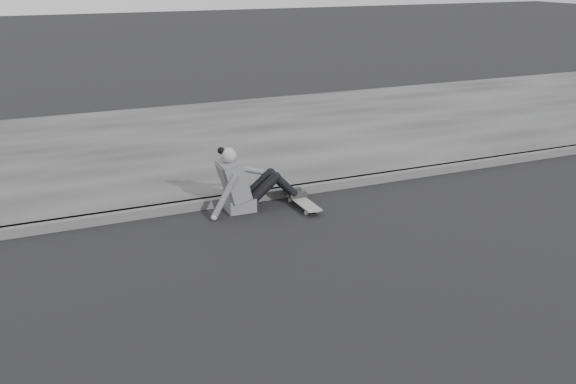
% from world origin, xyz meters
% --- Properties ---
extents(ground, '(80.00, 80.00, 0.00)m').
position_xyz_m(ground, '(0.00, 0.00, 0.00)').
color(ground, black).
rests_on(ground, ground).
extents(curb, '(24.00, 0.16, 0.12)m').
position_xyz_m(curb, '(0.00, 2.58, 0.06)').
color(curb, '#4C4C4C').
rests_on(curb, ground).
extents(sidewalk, '(24.00, 6.00, 0.12)m').
position_xyz_m(sidewalk, '(0.00, 5.60, 0.06)').
color(sidewalk, '#3C3C3C').
rests_on(sidewalk, ground).
extents(skateboard, '(0.20, 0.78, 0.09)m').
position_xyz_m(skateboard, '(-0.29, 2.07, 0.07)').
color(skateboard, '#A7A7A1').
rests_on(skateboard, ground).
extents(seated_woman, '(1.38, 0.46, 0.88)m').
position_xyz_m(seated_woman, '(-1.03, 2.32, 0.36)').
color(seated_woman, '#58585B').
rests_on(seated_woman, ground).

